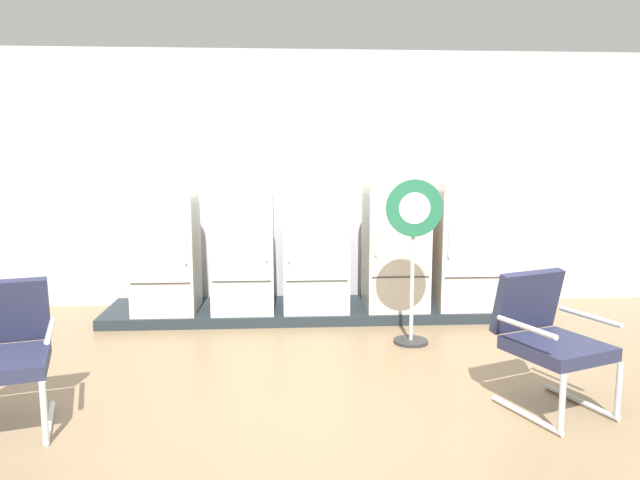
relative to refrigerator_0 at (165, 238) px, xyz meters
name	(u,v)px	position (x,y,z in m)	size (l,w,h in m)	color
ground	(352,453)	(1.62, -2.92, -0.90)	(12.00, 10.00, 0.05)	#8C7251
back_wall	(317,178)	(1.62, 0.74, 0.59)	(11.76, 0.12, 2.91)	silver
display_plinth	(320,310)	(1.62, 0.11, -0.82)	(4.58, 0.95, 0.11)	#242D33
refrigerator_0	(165,238)	(0.00, 0.00, 0.00)	(0.64, 0.69, 1.46)	silver
refrigerator_1	(243,237)	(0.80, -0.04, 0.02)	(0.64, 0.62, 1.48)	silver
refrigerator_2	(315,236)	(1.56, -0.02, 0.01)	(0.68, 0.65, 1.49)	silver
refrigerator_3	(396,231)	(2.42, -0.02, 0.06)	(0.64, 0.64, 1.56)	silver
refrigerator_4	(468,232)	(3.20, -0.02, 0.05)	(0.72, 0.65, 1.55)	silver
armchair_left	(2,348)	(-0.58, -2.46, -0.36)	(0.74, 0.81, 0.93)	silver
armchair_right	(548,334)	(3.03, -2.39, -0.36)	(0.77, 0.84, 0.93)	silver
sign_stand	(413,259)	(2.40, -0.94, -0.08)	(0.52, 0.32, 1.52)	#2D2D30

